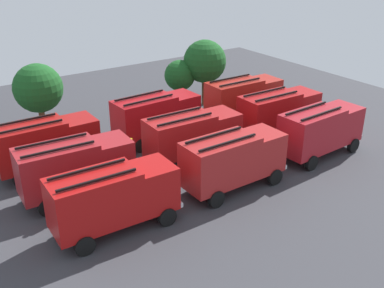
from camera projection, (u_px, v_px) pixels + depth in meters
ground_plane at (192, 161)px, 33.57m from camera, size 54.42×54.42×0.00m
fire_truck_0 at (113, 196)px, 24.90m from camera, size 7.27×2.92×3.88m
fire_truck_1 at (233, 159)px, 29.12m from camera, size 7.22×2.80×3.88m
fire_truck_2 at (321, 129)px, 33.59m from camera, size 7.31×3.04×3.88m
fire_truck_3 at (75, 166)px, 28.21m from camera, size 7.32×3.07×3.88m
fire_truck_4 at (193, 135)px, 32.57m from camera, size 7.25×2.89×3.88m
fire_truck_5 at (279, 111)px, 37.03m from camera, size 7.23×2.84×3.88m
fire_truck_6 at (46, 143)px, 31.38m from camera, size 7.21×2.78×3.88m
fire_truck_7 at (156, 115)px, 36.24m from camera, size 7.30×3.02×3.88m
fire_truck_8 at (244, 96)px, 40.41m from camera, size 7.23×2.83×3.88m
firefighter_0 at (51, 209)px, 25.99m from camera, size 0.48×0.39×1.69m
firefighter_1 at (131, 148)px, 33.32m from camera, size 0.42×0.48×1.74m
tree_0 at (38, 88)px, 36.19m from camera, size 3.91×3.91×6.07m
tree_1 at (180, 76)px, 43.27m from camera, size 2.92×2.92×4.52m
tree_2 at (205, 62)px, 43.28m from camera, size 4.07×4.07×6.31m
traffic_cone_0 at (119, 203)px, 27.82m from camera, size 0.39×0.39×0.55m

